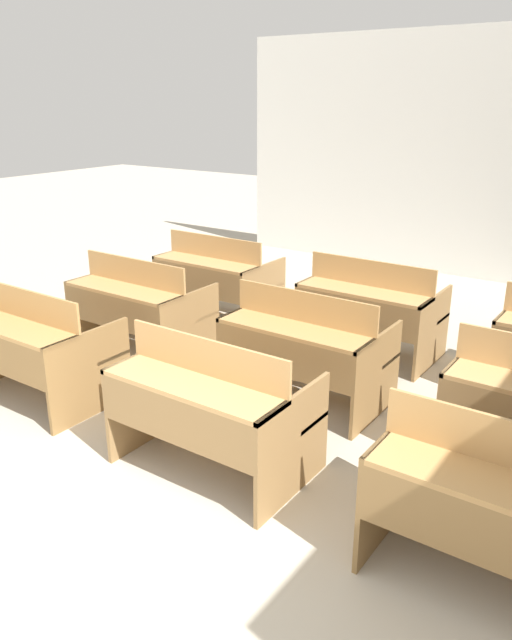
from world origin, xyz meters
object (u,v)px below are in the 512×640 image
(bench_third_center, at_px, (370,308))
(bench_front_left, at_px, (34,344))
(bench_front_center, at_px, (211,405))
(bench_third_left, at_px, (217,277))
(bench_front_right, at_px, (504,504))
(bench_second_left, at_px, (139,306))
(bench_second_center, at_px, (305,347))

(bench_third_center, bearing_deg, bench_front_left, -127.39)
(bench_front_center, relative_size, bench_third_center, 1.00)
(bench_front_left, xyz_separation_m, bench_front_center, (1.79, -0.01, 0.00))
(bench_front_center, bearing_deg, bench_third_left, 127.64)
(bench_third_center, bearing_deg, bench_front_right, -52.53)
(bench_third_left, bearing_deg, bench_front_right, -33.06)
(bench_front_left, bearing_deg, bench_third_left, 90.60)
(bench_third_center, bearing_deg, bench_second_left, -146.71)
(bench_second_left, relative_size, bench_third_center, 1.00)
(bench_front_center, height_order, bench_second_left, same)
(bench_front_center, height_order, bench_second_center, same)
(bench_front_right, xyz_separation_m, bench_second_center, (-1.79, 1.17, 0.00))
(bench_third_left, height_order, bench_third_center, same)
(bench_front_center, relative_size, bench_second_left, 1.00)
(bench_third_left, distance_m, bench_third_center, 1.81)
(bench_front_left, height_order, bench_third_left, same)
(bench_front_left, relative_size, bench_third_center, 1.00)
(bench_front_left, bearing_deg, bench_third_center, 52.61)
(bench_front_center, distance_m, bench_second_left, 2.14)
(bench_front_right, relative_size, bench_third_center, 1.00)
(bench_front_left, relative_size, bench_second_center, 1.00)
(bench_front_right, bearing_deg, bench_second_left, 162.10)
(bench_front_left, height_order, bench_front_center, same)
(bench_front_right, relative_size, bench_second_center, 1.00)
(bench_second_center, bearing_deg, bench_third_center, 89.98)
(bench_front_center, distance_m, bench_front_right, 1.79)
(bench_front_right, relative_size, bench_second_left, 1.00)
(bench_front_left, distance_m, bench_front_right, 3.58)
(bench_third_left, bearing_deg, bench_front_left, -89.40)
(bench_front_center, height_order, bench_front_right, same)
(bench_front_right, height_order, bench_second_center, same)
(bench_front_left, bearing_deg, bench_front_right, -0.01)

